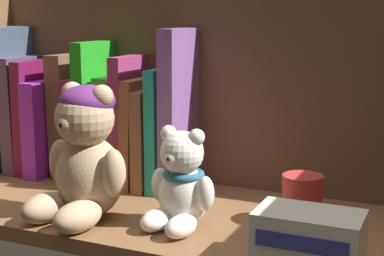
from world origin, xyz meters
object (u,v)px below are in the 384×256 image
book_3 (56,125)px  teddy_bear_smaller (181,185)px  small_product_box (309,239)px  book_9 (145,130)px  book_8 (133,119)px  book_11 (169,127)px  book_5 (88,127)px  book_2 (43,115)px  book_12 (183,109)px  pillar_candle (302,199)px  book_6 (102,110)px  book_7 (118,128)px  book_1 (31,113)px  teddy_bear_larger (84,155)px  book_4 (71,114)px  book_0 (17,97)px

book_3 → teddy_bear_smaller: bearing=-27.0°
book_3 → small_product_box: size_ratio=1.40×
book_3 → book_9: 17.21cm
book_8 → book_11: (6.33, 0.00, -0.80)cm
book_9 → book_5: bearing=180.0°
book_2 → book_12: book_12 is taller
pillar_candle → book_8: bearing=164.0°
book_6 → book_7: size_ratio=1.32×
pillar_candle → small_product_box: size_ratio=0.57×
book_1 → book_9: 22.39cm
book_9 → book_11: (4.20, 0.00, 0.85)cm
book_12 → book_9: bearing=180.0°
book_5 → small_product_box: book_5 is taller
book_2 → teddy_bear_larger: size_ratio=1.06×
teddy_bear_smaller → small_product_box: size_ratio=1.13×
book_5 → book_9: (10.78, 0.00, 0.25)cm
book_3 → book_12: size_ratio=0.64×
book_1 → book_4: size_ratio=0.97×
book_2 → small_product_box: (50.91, -20.96, -6.39)cm
book_6 → book_0: bearing=180.0°
book_5 → book_6: (2.78, 0.00, 2.93)cm
book_4 → book_1: bearing=180.0°
book_4 → book_7: size_ratio=1.19×
book_8 → book_9: 2.69cm
book_3 → book_8: bearing=0.0°
book_4 → teddy_bear_smaller: size_ratio=1.57×
book_6 → book_12: 14.63cm
book_1 → book_12: size_ratio=0.79×
book_9 → book_11: bearing=0.0°
book_0 → teddy_bear_larger: (26.08, -17.83, -3.71)cm
book_1 → teddy_bear_smaller: book_1 is taller
book_6 → teddy_bear_larger: 20.05cm
small_product_box → book_6: bearing=151.8°
book_2 → book_12: size_ratio=0.78×
book_3 → pillar_candle: size_ratio=2.46×
book_0 → book_3: 9.15cm
book_5 → teddy_bear_larger: (11.57, -17.83, 0.28)cm
book_8 → teddy_bear_larger: size_ratio=1.13×
book_7 → book_11: size_ratio=0.91×
pillar_candle → teddy_bear_smaller: bearing=-151.7°
book_3 → book_5: book_5 is taller
book_4 → book_5: book_4 is taller
pillar_candle → book_0: bearing=170.9°
book_0 → book_8: (23.16, 0.00, -2.09)cm
book_5 → book_8: book_8 is taller
book_6 → book_11: size_ratio=1.20×
book_2 → book_5: 9.18cm
book_0 → book_7: bearing=0.0°
small_product_box → book_2: bearing=157.6°
book_12 → teddy_bear_smaller: size_ratio=1.92×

